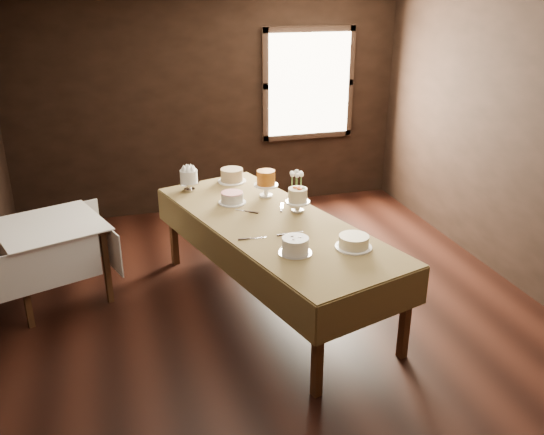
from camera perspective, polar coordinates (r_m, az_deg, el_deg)
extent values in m
cube|color=black|center=(5.23, 0.62, -10.47)|extent=(5.00, 6.00, 0.01)
cube|color=black|center=(7.46, -6.12, 11.17)|extent=(5.00, 0.02, 2.80)
cube|color=black|center=(5.83, 25.07, 5.99)|extent=(0.02, 6.00, 2.80)
cube|color=#FFEABF|center=(7.69, 3.72, 13.11)|extent=(1.10, 0.05, 1.30)
cube|color=#3C2211|center=(4.23, 4.57, -13.12)|extent=(0.08, 0.08, 0.78)
cube|color=#3C2211|center=(6.18, -9.78, -1.30)|extent=(0.08, 0.08, 0.78)
cube|color=#3C2211|center=(4.73, 13.15, -9.49)|extent=(0.08, 0.08, 0.78)
cube|color=#3C2211|center=(6.53, -2.77, 0.35)|extent=(0.08, 0.08, 0.78)
cube|color=#3C2211|center=(5.15, 0.07, -0.71)|extent=(1.73, 2.86, 0.04)
cube|color=olive|center=(5.14, 0.07, -0.44)|extent=(1.80, 2.93, 0.01)
cube|color=#3C2211|center=(5.44, -23.37, -6.73)|extent=(0.07, 0.07, 0.72)
cube|color=#3C2211|center=(6.09, -25.04, -3.87)|extent=(0.07, 0.07, 0.72)
cube|color=#3C2211|center=(5.60, -16.14, -4.85)|extent=(0.07, 0.07, 0.72)
cube|color=#3C2211|center=(6.23, -18.54, -2.27)|extent=(0.07, 0.07, 0.72)
cube|color=#3C2211|center=(5.68, -21.30, -0.92)|extent=(1.07, 1.07, 0.04)
cube|color=white|center=(5.67, -21.34, -0.68)|extent=(1.17, 1.17, 0.01)
cylinder|color=silver|center=(5.95, -8.24, 3.16)|extent=(0.21, 0.21, 0.10)
cylinder|color=silver|center=(5.91, -8.30, 4.21)|extent=(0.22, 0.22, 0.12)
cylinder|color=white|center=(6.18, -4.00, 3.64)|extent=(0.31, 0.31, 0.01)
cylinder|color=tan|center=(6.16, -4.02, 4.26)|extent=(0.29, 0.29, 0.13)
cylinder|color=white|center=(5.58, -3.98, 1.50)|extent=(0.27, 0.27, 0.01)
cylinder|color=silver|center=(5.56, -4.00, 1.99)|extent=(0.30, 0.30, 0.09)
cylinder|color=white|center=(5.72, -0.60, 2.78)|extent=(0.24, 0.24, 0.14)
cylinder|color=#AF5F19|center=(5.67, -0.61, 4.11)|extent=(0.26, 0.26, 0.14)
cylinder|color=white|center=(5.35, 2.56, 1.19)|extent=(0.23, 0.23, 0.11)
cylinder|color=beige|center=(5.31, 2.58, 2.38)|extent=(0.23, 0.23, 0.12)
cylinder|color=silver|center=(4.54, 2.32, -3.56)|extent=(0.27, 0.27, 0.01)
cylinder|color=silver|center=(4.51, 2.33, -2.77)|extent=(0.29, 0.29, 0.13)
cylinder|color=white|center=(4.68, 8.12, -2.94)|extent=(0.30, 0.30, 0.01)
cylinder|color=#F4E8BD|center=(4.66, 8.15, -2.35)|extent=(0.33, 0.33, 0.09)
cube|color=silver|center=(4.90, 2.29, -1.52)|extent=(0.24, 0.05, 0.01)
cube|color=silver|center=(5.38, -2.95, 0.69)|extent=(0.20, 0.18, 0.01)
cube|color=silver|center=(5.49, 1.00, 1.19)|extent=(0.10, 0.23, 0.01)
cube|color=silver|center=(4.80, -1.47, -2.04)|extent=(0.24, 0.03, 0.01)
imported|color=#2D2823|center=(5.53, 2.43, 1.96)|extent=(0.17, 0.17, 0.12)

